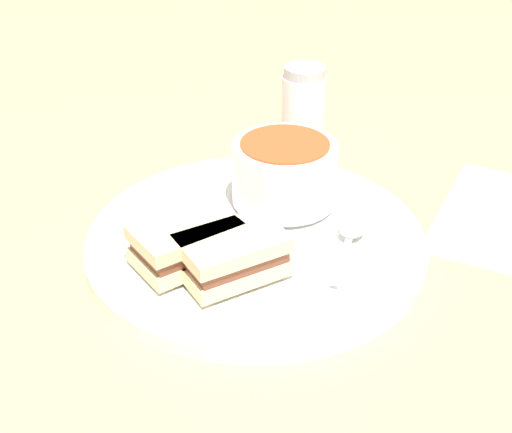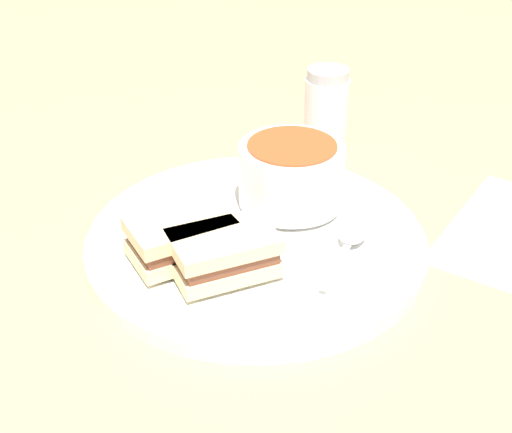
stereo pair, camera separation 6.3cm
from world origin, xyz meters
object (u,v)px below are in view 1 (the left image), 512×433
(spoon, at_px, (351,232))
(salt_shaker, at_px, (304,107))
(soup_bowl, at_px, (289,173))
(sandwich_half_far, at_px, (232,255))
(sandwich_half_near, at_px, (186,242))

(spoon, relative_size, salt_shaker, 1.08)
(spoon, xyz_separation_m, salt_shaker, (0.19, 0.12, 0.02))
(soup_bowl, bearing_deg, salt_shaker, 16.97)
(sandwich_half_far, bearing_deg, salt_shaker, 10.30)
(sandwich_half_near, height_order, sandwich_half_far, same)
(sandwich_half_near, height_order, salt_shaker, salt_shaker)
(soup_bowl, bearing_deg, sandwich_half_near, 162.63)
(sandwich_half_near, bearing_deg, soup_bowl, -17.37)
(spoon, distance_m, salt_shaker, 0.23)
(spoon, relative_size, sandwich_half_far, 1.00)
(soup_bowl, bearing_deg, spoon, -114.02)
(soup_bowl, distance_m, sandwich_half_near, 0.13)
(soup_bowl, relative_size, sandwich_half_far, 0.98)
(soup_bowl, height_order, sandwich_half_near, soup_bowl)
(spoon, bearing_deg, salt_shaker, 23.71)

